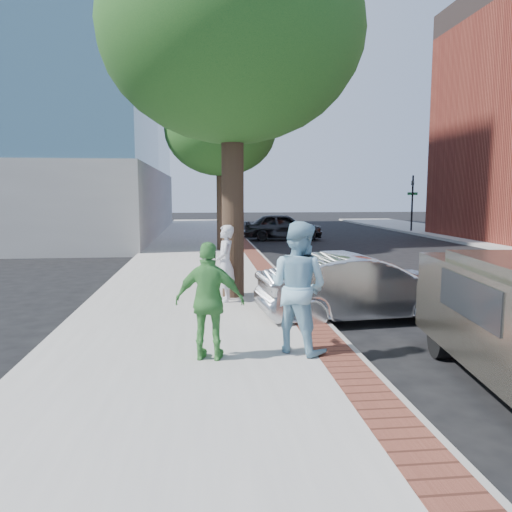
{
  "coord_description": "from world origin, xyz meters",
  "views": [
    {
      "loc": [
        -1.3,
        -9.89,
        2.59
      ],
      "look_at": [
        -0.13,
        1.18,
        1.2
      ],
      "focal_mm": 35.0,
      "sensor_mm": 36.0,
      "label": 1
    }
  ],
  "objects": [
    {
      "name": "brick_strip",
      "position": [
        0.7,
        8.0,
        0.15
      ],
      "size": [
        0.6,
        60.0,
        0.01
      ],
      "primitive_type": "cube",
      "color": "brown",
      "rests_on": "sidewalk"
    },
    {
      "name": "sidewalk",
      "position": [
        -1.5,
        8.0,
        0.07
      ],
      "size": [
        5.0,
        60.0,
        0.15
      ],
      "primitive_type": "cube",
      "color": "#9E9991",
      "rests_on": "ground"
    },
    {
      "name": "person_officer",
      "position": [
        0.14,
        -2.43,
        1.16
      ],
      "size": [
        1.25,
        1.23,
        2.03
      ],
      "primitive_type": "imported",
      "rotation": [
        0.0,
        0.0,
        2.4
      ],
      "color": "#86B8CF",
      "rests_on": "sidewalk"
    },
    {
      "name": "person_green",
      "position": [
        -1.22,
        -2.68,
        1.02
      ],
      "size": [
        1.09,
        0.63,
        1.75
      ],
      "primitive_type": "imported",
      "rotation": [
        0.0,
        0.0,
        2.93
      ],
      "color": "#479644",
      "rests_on": "sidewalk"
    },
    {
      "name": "signal_far",
      "position": [
        12.5,
        22.0,
        2.25
      ],
      "size": [
        0.7,
        0.15,
        3.8
      ],
      "color": "black",
      "rests_on": "ground"
    },
    {
      "name": "sedan_silver",
      "position": [
        1.88,
        -0.12,
        0.69
      ],
      "size": [
        4.3,
        1.88,
        1.37
      ],
      "primitive_type": "imported",
      "rotation": [
        0.0,
        0.0,
        1.68
      ],
      "color": "#B3B5BA",
      "rests_on": "ground"
    },
    {
      "name": "ground",
      "position": [
        0.0,
        0.0,
        0.0
      ],
      "size": [
        120.0,
        120.0,
        0.0
      ],
      "primitive_type": "plane",
      "color": "black",
      "rests_on": "ground"
    },
    {
      "name": "parking_meter",
      "position": [
        0.75,
        0.65,
        1.21
      ],
      "size": [
        0.12,
        0.32,
        1.47
      ],
      "color": "gray",
      "rests_on": "sidewalk"
    },
    {
      "name": "tree_far",
      "position": [
        -0.5,
        12.0,
        5.3
      ],
      "size": [
        4.8,
        4.8,
        7.14
      ],
      "color": "black",
      "rests_on": "sidewalk"
    },
    {
      "name": "tree_near",
      "position": [
        -0.6,
        1.9,
        6.17
      ],
      "size": [
        6.0,
        6.0,
        8.51
      ],
      "color": "black",
      "rests_on": "sidewalk"
    },
    {
      "name": "signal_near",
      "position": [
        0.9,
        22.0,
        2.25
      ],
      "size": [
        0.7,
        0.15,
        3.8
      ],
      "color": "black",
      "rests_on": "ground"
    },
    {
      "name": "person_gray",
      "position": [
        -0.81,
        1.33,
        1.02
      ],
      "size": [
        0.47,
        0.67,
        1.74
      ],
      "primitive_type": "imported",
      "rotation": [
        0.0,
        0.0,
        -1.66
      ],
      "color": "silver",
      "rests_on": "sidewalk"
    },
    {
      "name": "office_base",
      "position": [
        -13.0,
        22.0,
        2.0
      ],
      "size": [
        18.2,
        22.2,
        4.0
      ],
      "primitive_type": "cube",
      "color": "gray",
      "rests_on": "ground"
    },
    {
      "name": "bg_car",
      "position": [
        3.17,
        17.84,
        0.76
      ],
      "size": [
        4.56,
        2.08,
        1.52
      ],
      "primitive_type": "imported",
      "rotation": [
        0.0,
        0.0,
        1.5
      ],
      "color": "black",
      "rests_on": "ground"
    },
    {
      "name": "curb",
      "position": [
        1.05,
        8.0,
        0.07
      ],
      "size": [
        0.1,
        60.0,
        0.15
      ],
      "primitive_type": "cube",
      "color": "gray",
      "rests_on": "ground"
    }
  ]
}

